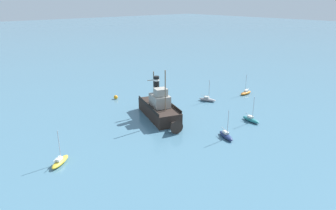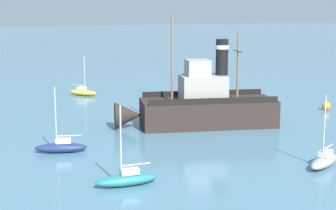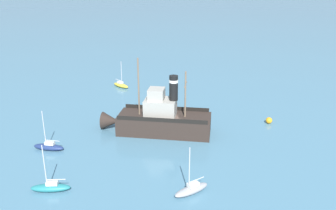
{
  "view_description": "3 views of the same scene",
  "coord_description": "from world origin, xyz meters",
  "px_view_note": "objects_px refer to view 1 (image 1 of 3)",
  "views": [
    {
      "loc": [
        34.56,
        42.25,
        21.54
      ],
      "look_at": [
        0.82,
        3.03,
        3.13
      ],
      "focal_mm": 32.0,
      "sensor_mm": 36.0,
      "label": 1
    },
    {
      "loc": [
        -37.76,
        24.72,
        10.34
      ],
      "look_at": [
        3.47,
        3.18,
        1.72
      ],
      "focal_mm": 55.0,
      "sensor_mm": 36.0,
      "label": 2
    },
    {
      "loc": [
        -41.34,
        7.2,
        19.48
      ],
      "look_at": [
        2.06,
        -0.25,
        3.4
      ],
      "focal_mm": 38.0,
      "sensor_mm": 36.0,
      "label": 3
    }
  ],
  "objects_px": {
    "old_tugboat": "(160,109)",
    "mooring_buoy": "(116,97)",
    "sailboat_teal": "(251,119)",
    "sailboat_yellow": "(60,161)",
    "sailboat_orange": "(246,93)",
    "sailboat_navy": "(226,135)",
    "sailboat_grey": "(207,99)"
  },
  "relations": [
    {
      "from": "old_tugboat",
      "to": "sailboat_yellow",
      "type": "bearing_deg",
      "value": 10.99
    },
    {
      "from": "sailboat_teal",
      "to": "sailboat_orange",
      "type": "bearing_deg",
      "value": -141.48
    },
    {
      "from": "sailboat_orange",
      "to": "sailboat_teal",
      "type": "bearing_deg",
      "value": 38.52
    },
    {
      "from": "sailboat_teal",
      "to": "sailboat_yellow",
      "type": "distance_m",
      "value": 33.88
    },
    {
      "from": "old_tugboat",
      "to": "sailboat_navy",
      "type": "height_order",
      "value": "old_tugboat"
    },
    {
      "from": "sailboat_teal",
      "to": "sailboat_yellow",
      "type": "xyz_separation_m",
      "value": [
        32.88,
        -8.2,
        0.0
      ]
    },
    {
      "from": "old_tugboat",
      "to": "mooring_buoy",
      "type": "relative_size",
      "value": 16.51
    },
    {
      "from": "sailboat_navy",
      "to": "sailboat_orange",
      "type": "bearing_deg",
      "value": -151.65
    },
    {
      "from": "sailboat_yellow",
      "to": "sailboat_orange",
      "type": "bearing_deg",
      "value": -176.97
    },
    {
      "from": "sailboat_teal",
      "to": "sailboat_orange",
      "type": "distance_m",
      "value": 17.09
    },
    {
      "from": "sailboat_grey",
      "to": "sailboat_orange",
      "type": "height_order",
      "value": "same"
    },
    {
      "from": "sailboat_orange",
      "to": "sailboat_yellow",
      "type": "xyz_separation_m",
      "value": [
        46.25,
        2.45,
        0.0
      ]
    },
    {
      "from": "sailboat_navy",
      "to": "sailboat_orange",
      "type": "xyz_separation_m",
      "value": [
        -22.33,
        -12.05,
        0.0
      ]
    },
    {
      "from": "old_tugboat",
      "to": "mooring_buoy",
      "type": "xyz_separation_m",
      "value": [
        0.35,
        -15.49,
        -1.38
      ]
    },
    {
      "from": "sailboat_orange",
      "to": "sailboat_yellow",
      "type": "height_order",
      "value": "same"
    },
    {
      "from": "old_tugboat",
      "to": "sailboat_teal",
      "type": "xyz_separation_m",
      "value": [
        -11.71,
        12.31,
        -1.4
      ]
    },
    {
      "from": "sailboat_grey",
      "to": "sailboat_orange",
      "type": "distance_m",
      "value": 11.06
    },
    {
      "from": "sailboat_teal",
      "to": "mooring_buoy",
      "type": "relative_size",
      "value": 5.49
    },
    {
      "from": "sailboat_teal",
      "to": "sailboat_yellow",
      "type": "bearing_deg",
      "value": -14.0
    },
    {
      "from": "mooring_buoy",
      "to": "sailboat_grey",
      "type": "bearing_deg",
      "value": 135.21
    },
    {
      "from": "sailboat_navy",
      "to": "sailboat_orange",
      "type": "height_order",
      "value": "same"
    },
    {
      "from": "sailboat_orange",
      "to": "mooring_buoy",
      "type": "distance_m",
      "value": 30.68
    },
    {
      "from": "sailboat_yellow",
      "to": "mooring_buoy",
      "type": "relative_size",
      "value": 5.49
    },
    {
      "from": "sailboat_orange",
      "to": "old_tugboat",
      "type": "bearing_deg",
      "value": -3.8
    },
    {
      "from": "old_tugboat",
      "to": "sailboat_orange",
      "type": "height_order",
      "value": "old_tugboat"
    },
    {
      "from": "sailboat_navy",
      "to": "mooring_buoy",
      "type": "xyz_separation_m",
      "value": [
        3.1,
        -29.2,
        0.02
      ]
    },
    {
      "from": "sailboat_navy",
      "to": "sailboat_teal",
      "type": "xyz_separation_m",
      "value": [
        -8.96,
        -1.4,
        0.0
      ]
    },
    {
      "from": "sailboat_teal",
      "to": "sailboat_yellow",
      "type": "height_order",
      "value": "same"
    },
    {
      "from": "old_tugboat",
      "to": "sailboat_grey",
      "type": "height_order",
      "value": "old_tugboat"
    },
    {
      "from": "old_tugboat",
      "to": "mooring_buoy",
      "type": "distance_m",
      "value": 15.56
    },
    {
      "from": "old_tugboat",
      "to": "sailboat_teal",
      "type": "relative_size",
      "value": 3.01
    },
    {
      "from": "sailboat_teal",
      "to": "sailboat_orange",
      "type": "xyz_separation_m",
      "value": [
        -13.37,
        -10.64,
        0.0
      ]
    }
  ]
}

